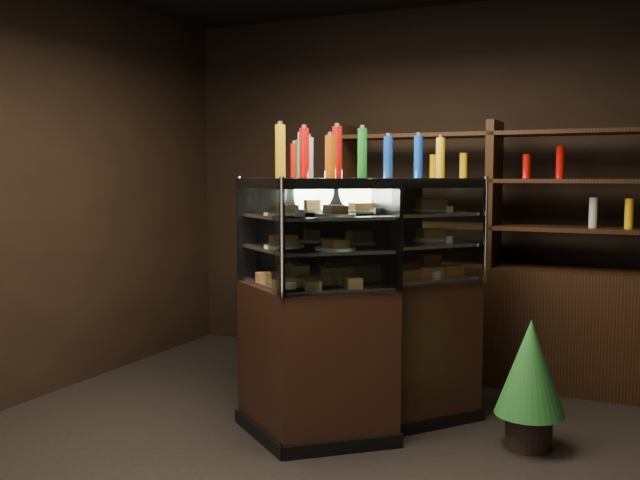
% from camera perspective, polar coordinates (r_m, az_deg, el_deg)
% --- Properties ---
extents(ground, '(5.00, 5.00, 0.00)m').
position_cam_1_polar(ground, '(4.04, 2.06, -17.95)').
color(ground, black).
rests_on(ground, ground).
extents(room_shell, '(5.02, 5.02, 3.01)m').
position_cam_1_polar(room_shell, '(3.74, 2.16, 10.59)').
color(room_shell, black).
rests_on(room_shell, ground).
extents(display_case, '(1.83, 1.59, 1.58)m').
position_cam_1_polar(display_case, '(4.69, 1.23, -7.94)').
color(display_case, black).
rests_on(display_case, ground).
extents(food_display, '(1.34, 1.12, 0.48)m').
position_cam_1_polar(food_display, '(4.58, 1.21, -0.34)').
color(food_display, '#C87947').
rests_on(food_display, display_case).
extents(bottles_top, '(1.16, 0.99, 0.30)m').
position_cam_1_polar(bottles_top, '(4.57, 1.27, 6.76)').
color(bottles_top, '#B20C0A').
rests_on(bottles_top, display_case).
extents(potted_conifer, '(0.40, 0.40, 0.86)m').
position_cam_1_polar(potted_conifer, '(4.37, 16.48, -9.58)').
color(potted_conifer, black).
rests_on(potted_conifer, ground).
extents(back_shelving, '(2.51, 0.46, 2.00)m').
position_cam_1_polar(back_shelving, '(5.68, 13.55, -4.95)').
color(back_shelving, black).
rests_on(back_shelving, ground).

